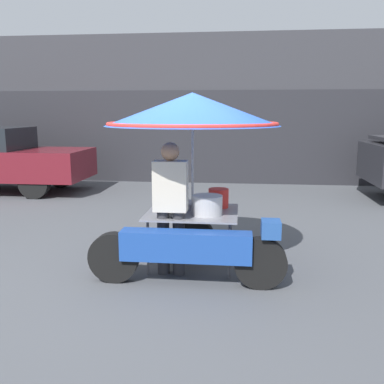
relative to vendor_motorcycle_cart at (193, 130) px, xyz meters
The scene contains 4 objects.
ground_plane 1.75m from the vendor_motorcycle_cart, 139.61° to the right, with size 36.00×36.00×0.00m, color #4C4F54.
shopfront_building 7.23m from the vendor_motorcycle_cart, 93.33° to the left, with size 28.00×2.06×3.82m.
vendor_motorcycle_cart is the anchor object (origin of this frame).
vendor_person 0.88m from the vendor_motorcycle_cart, 126.18° to the right, with size 0.38×0.22×1.53m.
Camera 1 is at (0.97, -4.62, 1.87)m, focal length 40.00 mm.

